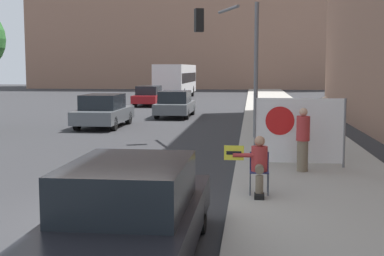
{
  "coord_description": "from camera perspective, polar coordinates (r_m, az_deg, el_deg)",
  "views": [
    {
      "loc": [
        2.68,
        -8.94,
        2.74
      ],
      "look_at": [
        1.3,
        3.4,
        1.36
      ],
      "focal_mm": 50.0,
      "sensor_mm": 36.0,
      "label": 1
    }
  ],
  "objects": [
    {
      "name": "parked_car_curbside",
      "position": [
        7.66,
        -6.53,
        -8.89
      ],
      "size": [
        1.86,
        4.48,
        1.47
      ],
      "color": "black",
      "rests_on": "ground_plane"
    },
    {
      "name": "car_on_road_nearest",
      "position": [
        25.31,
        -9.42,
        1.81
      ],
      "size": [
        1.9,
        4.57,
        1.55
      ],
      "color": "#565B60",
      "rests_on": "ground_plane"
    },
    {
      "name": "ground_plane",
      "position": [
        9.72,
        -10.03,
        -10.1
      ],
      "size": [
        160.0,
        160.0,
        0.0
      ],
      "primitive_type": "plane",
      "color": "#303033"
    },
    {
      "name": "pedestrian_behind",
      "position": [
        16.9,
        13.93,
        0.36
      ],
      "size": [
        0.34,
        0.34,
        1.76
      ],
      "rotation": [
        0.0,
        0.0,
        4.84
      ],
      "color": "#334775",
      "rests_on": "sidewalk_curb"
    },
    {
      "name": "seated_protester",
      "position": [
        11.2,
        7.1,
        -3.75
      ],
      "size": [
        0.94,
        0.77,
        1.22
      ],
      "rotation": [
        0.0,
        0.0,
        0.22
      ],
      "color": "#474C56",
      "rests_on": "sidewalk_curb"
    },
    {
      "name": "sidewalk_curb",
      "position": [
        24.14,
        10.2,
        -0.1
      ],
      "size": [
        4.1,
        90.0,
        0.13
      ],
      "primitive_type": "cube",
      "color": "#A8A399",
      "rests_on": "ground_plane"
    },
    {
      "name": "car_on_road_midblock",
      "position": [
        30.23,
        -1.79,
        2.57
      ],
      "size": [
        1.84,
        4.65,
        1.49
      ],
      "color": "#565B60",
      "rests_on": "ground_plane"
    },
    {
      "name": "traffic_light_pole",
      "position": [
        20.26,
        4.49,
        8.63
      ],
      "size": [
        2.38,
        2.14,
        5.09
      ],
      "color": "slate",
      "rests_on": "sidewalk_curb"
    },
    {
      "name": "protest_banner",
      "position": [
        14.5,
        11.3,
        -0.27
      ],
      "size": [
        2.41,
        0.06,
        1.83
      ],
      "color": "slate",
      "rests_on": "sidewalk_curb"
    },
    {
      "name": "jogger_on_sidewalk",
      "position": [
        13.86,
        11.74,
        -1.19
      ],
      "size": [
        0.34,
        0.34,
        1.62
      ],
      "rotation": [
        0.0,
        0.0,
        3.25
      ],
      "color": "#756651",
      "rests_on": "sidewalk_curb"
    },
    {
      "name": "city_bus_on_road",
      "position": [
        49.49,
        -1.7,
        5.25
      ],
      "size": [
        2.48,
        11.33,
        3.08
      ],
      "color": "silver",
      "rests_on": "ground_plane"
    },
    {
      "name": "car_on_road_distant",
      "position": [
        39.63,
        -4.58,
        3.44
      ],
      "size": [
        1.76,
        4.76,
        1.47
      ],
      "color": "maroon",
      "rests_on": "ground_plane"
    }
  ]
}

